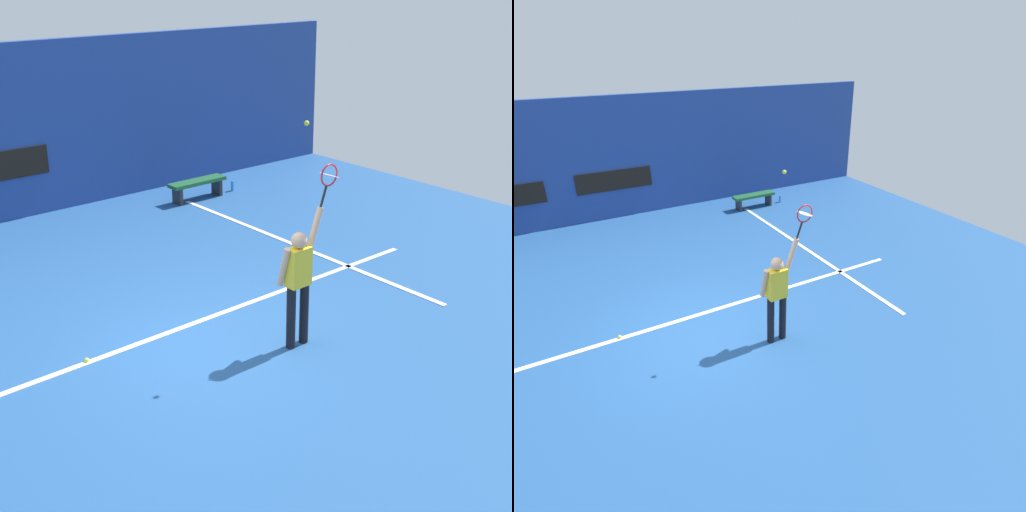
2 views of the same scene
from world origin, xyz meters
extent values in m
plane|color=#23518C|center=(0.00, 0.00, 0.00)|extent=(18.00, 18.00, 0.00)
cube|color=navy|center=(0.00, 6.94, 1.79)|extent=(18.00, 0.20, 3.58)
cube|color=black|center=(0.00, 6.82, 1.18)|extent=(2.20, 0.03, 0.60)
cube|color=white|center=(0.00, 0.57, 0.01)|extent=(10.00, 0.10, 0.01)
cube|color=white|center=(3.70, 2.00, 0.01)|extent=(0.10, 7.00, 0.01)
cylinder|color=black|center=(0.94, -0.89, 0.46)|extent=(0.13, 0.13, 0.92)
cylinder|color=black|center=(1.19, -0.89, 0.46)|extent=(0.13, 0.13, 0.92)
cube|color=yellow|center=(1.06, -0.89, 1.20)|extent=(0.34, 0.20, 0.55)
sphere|color=#D8A884|center=(1.06, -0.89, 1.58)|extent=(0.22, 0.22, 0.22)
cylinder|color=#D8A884|center=(1.36, -0.89, 1.68)|extent=(0.27, 0.09, 0.58)
cylinder|color=#D8A884|center=(0.86, -0.81, 1.22)|extent=(0.09, 0.23, 0.58)
cylinder|color=black|center=(1.50, -0.89, 2.10)|extent=(0.13, 0.03, 0.29)
torus|color=red|center=(1.59, -0.89, 2.38)|extent=(0.40, 0.02, 0.40)
cylinder|color=silver|center=(1.59, -0.89, 2.38)|extent=(0.25, 0.27, 0.09)
sphere|color=#CCE033|center=(1.24, -0.79, 3.11)|extent=(0.07, 0.07, 0.07)
cube|color=#1E592D|center=(4.01, 5.50, 0.41)|extent=(1.40, 0.36, 0.08)
cube|color=#262628|center=(3.46, 5.50, 0.18)|extent=(0.08, 0.32, 0.37)
cube|color=#262628|center=(4.56, 5.50, 0.18)|extent=(0.08, 0.32, 0.37)
cylinder|color=#338CD8|center=(5.02, 5.50, 0.12)|extent=(0.07, 0.07, 0.24)
sphere|color=#CCE033|center=(-1.43, 0.60, 0.03)|extent=(0.07, 0.07, 0.07)
camera|label=1|loc=(-5.22, -7.38, 5.02)|focal=50.88mm
camera|label=2|loc=(-2.26, -6.39, 4.97)|focal=30.26mm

